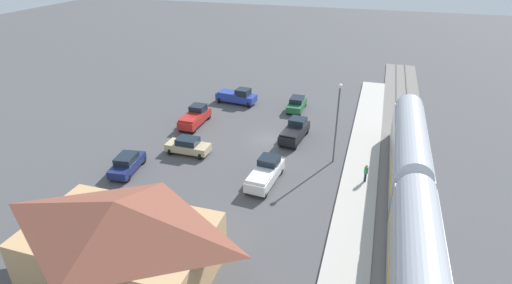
{
  "coord_description": "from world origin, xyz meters",
  "views": [
    {
      "loc": [
        -10.23,
        38.52,
        19.78
      ],
      "look_at": [
        0.85,
        3.03,
        1.0
      ],
      "focal_mm": 28.06,
      "sensor_mm": 36.0,
      "label": 1
    }
  ],
  "objects_px": {
    "pedestrian_on_platform": "(366,172)",
    "sedan_green": "(297,104)",
    "pickup_blue": "(237,96)",
    "pickup_white": "(265,173)",
    "pickup_black": "(295,131)",
    "sedan_tan": "(188,146)",
    "pickup_red": "(195,117)",
    "sedan_navy": "(127,164)",
    "light_pole_near_platform": "(337,115)",
    "station_building": "(120,236)"
  },
  "relations": [
    {
      "from": "pedestrian_on_platform",
      "to": "sedan_green",
      "type": "bearing_deg",
      "value": -58.38
    },
    {
      "from": "pickup_blue",
      "to": "pickup_white",
      "type": "distance_m",
      "value": 20.23
    },
    {
      "from": "pickup_black",
      "to": "sedan_tan",
      "type": "bearing_deg",
      "value": 33.74
    },
    {
      "from": "pickup_blue",
      "to": "pickup_red",
      "type": "bearing_deg",
      "value": 73.79
    },
    {
      "from": "pickup_red",
      "to": "sedan_navy",
      "type": "bearing_deg",
      "value": 82.87
    },
    {
      "from": "sedan_green",
      "to": "light_pole_near_platform",
      "type": "relative_size",
      "value": 0.55
    },
    {
      "from": "station_building",
      "to": "pickup_blue",
      "type": "distance_m",
      "value": 31.53
    },
    {
      "from": "station_building",
      "to": "sedan_green",
      "type": "height_order",
      "value": "station_building"
    },
    {
      "from": "pickup_red",
      "to": "pickup_white",
      "type": "height_order",
      "value": "same"
    },
    {
      "from": "station_building",
      "to": "pickup_blue",
      "type": "height_order",
      "value": "station_building"
    },
    {
      "from": "station_building",
      "to": "pickup_red",
      "type": "distance_m",
      "value": 23.94
    },
    {
      "from": "light_pole_near_platform",
      "to": "sedan_navy",
      "type": "bearing_deg",
      "value": 22.82
    },
    {
      "from": "pickup_blue",
      "to": "pickup_black",
      "type": "xyz_separation_m",
      "value": [
        -9.83,
        8.48,
        0.0
      ]
    },
    {
      "from": "sedan_green",
      "to": "pickup_black",
      "type": "xyz_separation_m",
      "value": [
        -1.6,
        8.53,
        0.15
      ]
    },
    {
      "from": "station_building",
      "to": "pickup_black",
      "type": "distance_m",
      "value": 23.78
    },
    {
      "from": "sedan_navy",
      "to": "station_building",
      "type": "bearing_deg",
      "value": 122.86
    },
    {
      "from": "station_building",
      "to": "pickup_red",
      "type": "height_order",
      "value": "station_building"
    },
    {
      "from": "sedan_green",
      "to": "pickup_white",
      "type": "bearing_deg",
      "value": 93.09
    },
    {
      "from": "pedestrian_on_platform",
      "to": "pickup_blue",
      "type": "xyz_separation_m",
      "value": [
        17.87,
        -15.61,
        -0.25
      ]
    },
    {
      "from": "sedan_tan",
      "to": "station_building",
      "type": "bearing_deg",
      "value": 101.63
    },
    {
      "from": "sedan_tan",
      "to": "pickup_white",
      "type": "bearing_deg",
      "value": 161.96
    },
    {
      "from": "pickup_red",
      "to": "light_pole_near_platform",
      "type": "height_order",
      "value": "light_pole_near_platform"
    },
    {
      "from": "pickup_black",
      "to": "pickup_white",
      "type": "relative_size",
      "value": 1.01
    },
    {
      "from": "station_building",
      "to": "sedan_green",
      "type": "xyz_separation_m",
      "value": [
        -4.84,
        -31.34,
        -2.04
      ]
    },
    {
      "from": "pickup_red",
      "to": "sedan_navy",
      "type": "height_order",
      "value": "pickup_red"
    },
    {
      "from": "sedan_tan",
      "to": "light_pole_near_platform",
      "type": "distance_m",
      "value": 15.39
    },
    {
      "from": "station_building",
      "to": "sedan_navy",
      "type": "xyz_separation_m",
      "value": [
        7.25,
        -11.22,
        -2.04
      ]
    },
    {
      "from": "station_building",
      "to": "pickup_black",
      "type": "relative_size",
      "value": 2.24
    },
    {
      "from": "sedan_green",
      "to": "sedan_navy",
      "type": "distance_m",
      "value": 23.47
    },
    {
      "from": "pedestrian_on_platform",
      "to": "pickup_red",
      "type": "distance_m",
      "value": 21.57
    },
    {
      "from": "pickup_red",
      "to": "light_pole_near_platform",
      "type": "relative_size",
      "value": 0.66
    },
    {
      "from": "pickup_white",
      "to": "light_pole_near_platform",
      "type": "distance_m",
      "value": 8.83
    },
    {
      "from": "pickup_blue",
      "to": "pickup_black",
      "type": "relative_size",
      "value": 1.0
    },
    {
      "from": "pickup_blue",
      "to": "light_pole_near_platform",
      "type": "relative_size",
      "value": 0.68
    },
    {
      "from": "pickup_black",
      "to": "pickup_white",
      "type": "xyz_separation_m",
      "value": [
        0.62,
        9.53,
        0.0
      ]
    },
    {
      "from": "station_building",
      "to": "light_pole_near_platform",
      "type": "distance_m",
      "value": 22.15
    },
    {
      "from": "station_building",
      "to": "pedestrian_on_platform",
      "type": "distance_m",
      "value": 21.41
    },
    {
      "from": "pickup_white",
      "to": "sedan_green",
      "type": "bearing_deg",
      "value": -86.91
    },
    {
      "from": "pickup_white",
      "to": "pedestrian_on_platform",
      "type": "bearing_deg",
      "value": -164.5
    },
    {
      "from": "pickup_black",
      "to": "station_building",
      "type": "bearing_deg",
      "value": 74.23
    },
    {
      "from": "pedestrian_on_platform",
      "to": "pickup_white",
      "type": "relative_size",
      "value": 0.31
    },
    {
      "from": "sedan_tan",
      "to": "sedan_navy",
      "type": "height_order",
      "value": "same"
    },
    {
      "from": "light_pole_near_platform",
      "to": "sedan_green",
      "type": "bearing_deg",
      "value": -62.78
    },
    {
      "from": "sedan_tan",
      "to": "pickup_red",
      "type": "height_order",
      "value": "pickup_red"
    },
    {
      "from": "pickup_black",
      "to": "light_pole_near_platform",
      "type": "xyz_separation_m",
      "value": [
        -4.76,
        3.83,
        4.06
      ]
    },
    {
      "from": "sedan_tan",
      "to": "pickup_white",
      "type": "relative_size",
      "value": 0.81
    },
    {
      "from": "pickup_blue",
      "to": "light_pole_near_platform",
      "type": "height_order",
      "value": "light_pole_near_platform"
    },
    {
      "from": "pickup_red",
      "to": "light_pole_near_platform",
      "type": "distance_m",
      "value": 17.93
    },
    {
      "from": "sedan_navy",
      "to": "pickup_blue",
      "type": "relative_size",
      "value": 0.84
    },
    {
      "from": "pickup_blue",
      "to": "light_pole_near_platform",
      "type": "xyz_separation_m",
      "value": [
        -14.59,
        12.31,
        4.06
      ]
    }
  ]
}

